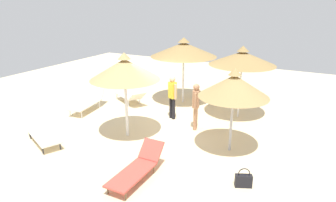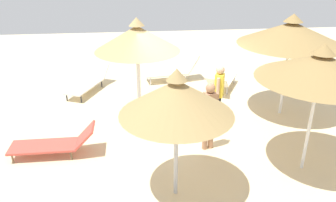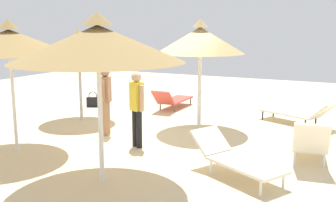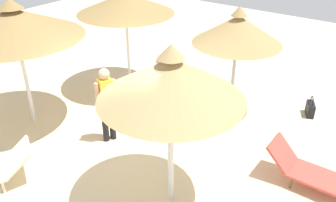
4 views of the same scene
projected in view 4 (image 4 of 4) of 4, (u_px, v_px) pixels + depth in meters
name	position (u px, v px, depth m)	size (l,w,h in m)	color
ground	(142.00, 155.00, 7.50)	(24.00, 24.00, 0.10)	beige
parasol_umbrella_front	(125.00, 3.00, 9.04)	(2.51, 2.51, 2.82)	white
parasol_umbrella_edge	(171.00, 79.00, 5.23)	(2.27, 2.27, 2.86)	white
parasol_umbrella_near_right	(14.00, 23.00, 7.43)	(2.88, 2.88, 2.90)	white
parasol_umbrella_back	(238.00, 30.00, 8.06)	(2.07, 2.07, 2.61)	#B2B2B7
lounge_chair_far_left	(319.00, 175.00, 6.39)	(1.97, 0.63, 0.72)	#CC4C3F
person_standing_front	(106.00, 101.00, 7.43)	(0.31, 0.42, 1.70)	black
person_standing_edge	(161.00, 87.00, 8.00)	(0.44, 0.28, 1.69)	#A57554
handbag	(310.00, 108.00, 8.72)	(0.32, 0.45, 0.52)	black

